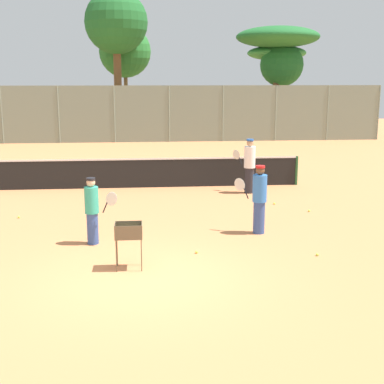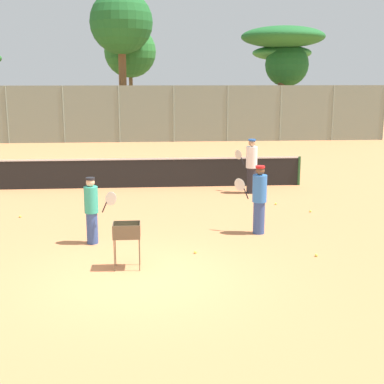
{
  "view_description": "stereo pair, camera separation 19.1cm",
  "coord_description": "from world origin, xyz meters",
  "px_view_note": "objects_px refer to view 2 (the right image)",
  "views": [
    {
      "loc": [
        0.03,
        -10.03,
        3.9
      ],
      "look_at": [
        1.28,
        3.42,
        1.0
      ],
      "focal_mm": 50.0,
      "sensor_mm": 36.0,
      "label": 1
    },
    {
      "loc": [
        0.22,
        -10.04,
        3.9
      ],
      "look_at": [
        1.28,
        3.42,
        1.0
      ],
      "focal_mm": 50.0,
      "sensor_mm": 36.0,
      "label": 2
    }
  ],
  "objects_px": {
    "player_red_cap": "(251,165)",
    "player_yellow_shirt": "(259,199)",
    "tennis_net": "(145,172)",
    "parked_car": "(147,125)",
    "ball_cart": "(127,234)",
    "player_white_outfit": "(92,209)"
  },
  "relations": [
    {
      "from": "player_red_cap",
      "to": "player_yellow_shirt",
      "type": "bearing_deg",
      "value": 126.47
    },
    {
      "from": "tennis_net",
      "to": "parked_car",
      "type": "relative_size",
      "value": 2.72
    },
    {
      "from": "parked_car",
      "to": "player_red_cap",
      "type": "bearing_deg",
      "value": -79.67
    },
    {
      "from": "tennis_net",
      "to": "ball_cart",
      "type": "height_order",
      "value": "tennis_net"
    },
    {
      "from": "player_red_cap",
      "to": "ball_cart",
      "type": "distance_m",
      "value": 8.16
    },
    {
      "from": "player_red_cap",
      "to": "player_yellow_shirt",
      "type": "relative_size",
      "value": 1.06
    },
    {
      "from": "player_red_cap",
      "to": "parked_car",
      "type": "xyz_separation_m",
      "value": [
        -3.62,
        19.87,
        -0.3
      ]
    },
    {
      "from": "tennis_net",
      "to": "player_white_outfit",
      "type": "bearing_deg",
      "value": -100.23
    },
    {
      "from": "tennis_net",
      "to": "player_yellow_shirt",
      "type": "height_order",
      "value": "player_yellow_shirt"
    },
    {
      "from": "tennis_net",
      "to": "player_yellow_shirt",
      "type": "distance_m",
      "value": 6.75
    },
    {
      "from": "player_white_outfit",
      "to": "player_yellow_shirt",
      "type": "relative_size",
      "value": 0.92
    },
    {
      "from": "player_yellow_shirt",
      "to": "player_red_cap",
      "type": "bearing_deg",
      "value": -66.8
    },
    {
      "from": "player_white_outfit",
      "to": "player_yellow_shirt",
      "type": "distance_m",
      "value": 4.16
    },
    {
      "from": "player_red_cap",
      "to": "player_white_outfit",
      "type": "bearing_deg",
      "value": 92.77
    },
    {
      "from": "tennis_net",
      "to": "player_red_cap",
      "type": "bearing_deg",
      "value": -18.66
    },
    {
      "from": "tennis_net",
      "to": "player_yellow_shirt",
      "type": "relative_size",
      "value": 6.54
    },
    {
      "from": "player_white_outfit",
      "to": "player_red_cap",
      "type": "height_order",
      "value": "player_red_cap"
    },
    {
      "from": "tennis_net",
      "to": "player_white_outfit",
      "type": "height_order",
      "value": "player_white_outfit"
    },
    {
      "from": "ball_cart",
      "to": "parked_car",
      "type": "relative_size",
      "value": 0.23
    },
    {
      "from": "player_red_cap",
      "to": "player_yellow_shirt",
      "type": "height_order",
      "value": "player_red_cap"
    },
    {
      "from": "player_white_outfit",
      "to": "parked_car",
      "type": "bearing_deg",
      "value": 109.7
    },
    {
      "from": "tennis_net",
      "to": "player_yellow_shirt",
      "type": "xyz_separation_m",
      "value": [
        2.93,
        -6.06,
        0.35
      ]
    }
  ]
}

